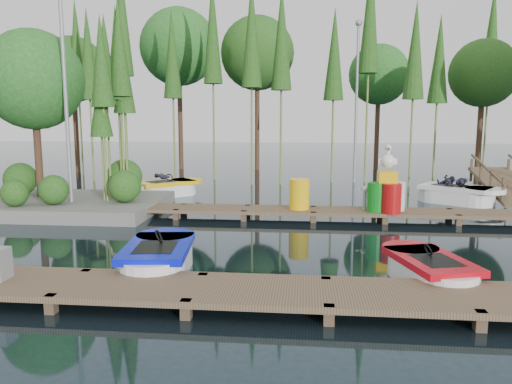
# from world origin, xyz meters

# --- Properties ---
(ground_plane) EXTENTS (90.00, 90.00, 0.00)m
(ground_plane) POSITION_xyz_m (0.00, 0.00, 0.00)
(ground_plane) COLOR #1C2C35
(near_dock) EXTENTS (18.00, 1.50, 0.50)m
(near_dock) POSITION_xyz_m (0.00, -4.50, 0.23)
(near_dock) COLOR brown
(near_dock) RESTS_ON ground
(far_dock) EXTENTS (15.00, 1.20, 0.50)m
(far_dock) POSITION_xyz_m (1.00, 2.50, 0.23)
(far_dock) COLOR brown
(far_dock) RESTS_ON ground
(island) EXTENTS (6.20, 4.20, 6.75)m
(island) POSITION_xyz_m (-6.30, 3.29, 3.18)
(island) COLOR slate
(island) RESTS_ON ground
(tree_screen) EXTENTS (34.42, 18.53, 10.31)m
(tree_screen) POSITION_xyz_m (-2.04, 10.60, 6.12)
(tree_screen) COLOR #472D1E
(tree_screen) RESTS_ON ground
(lamp_island) EXTENTS (0.30, 0.30, 7.25)m
(lamp_island) POSITION_xyz_m (-5.50, 2.50, 4.26)
(lamp_island) COLOR gray
(lamp_island) RESTS_ON ground
(lamp_rear) EXTENTS (0.30, 0.30, 7.25)m
(lamp_rear) POSITION_xyz_m (4.00, 11.00, 4.26)
(lamp_rear) COLOR gray
(lamp_rear) RESTS_ON ground
(ramp) EXTENTS (1.50, 3.94, 1.49)m
(ramp) POSITION_xyz_m (9.00, 6.50, 0.59)
(ramp) COLOR brown
(ramp) RESTS_ON ground
(boat_blue) EXTENTS (1.51, 2.82, 0.91)m
(boat_blue) POSITION_xyz_m (-1.09, -2.91, 0.26)
(boat_blue) COLOR white
(boat_blue) RESTS_ON ground
(boat_red) EXTENTS (1.70, 2.60, 0.81)m
(boat_red) POSITION_xyz_m (4.06, -3.09, 0.23)
(boat_red) COLOR white
(boat_red) RESTS_ON ground
(boat_yellow_far) EXTENTS (2.88, 2.72, 1.37)m
(boat_yellow_far) POSITION_xyz_m (-3.53, 6.33, 0.29)
(boat_yellow_far) COLOR white
(boat_yellow_far) RESTS_ON ground
(boat_white_far) EXTENTS (3.17, 2.75, 1.39)m
(boat_white_far) POSITION_xyz_m (7.10, 5.75, 0.31)
(boat_white_far) COLOR white
(boat_white_far) RESTS_ON ground
(yellow_barrel) EXTENTS (0.60, 0.60, 0.90)m
(yellow_barrel) POSITION_xyz_m (1.59, 2.50, 0.75)
(yellow_barrel) COLOR yellow
(yellow_barrel) RESTS_ON far_dock
(drum_cluster) EXTENTS (1.13, 1.03, 1.94)m
(drum_cluster) POSITION_xyz_m (4.14, 2.35, 0.87)
(drum_cluster) COLOR #0D7817
(drum_cluster) RESTS_ON far_dock
(seagull_post) EXTENTS (0.45, 0.24, 0.72)m
(seagull_post) POSITION_xyz_m (3.52, 2.50, 0.79)
(seagull_post) COLOR gray
(seagull_post) RESTS_ON far_dock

